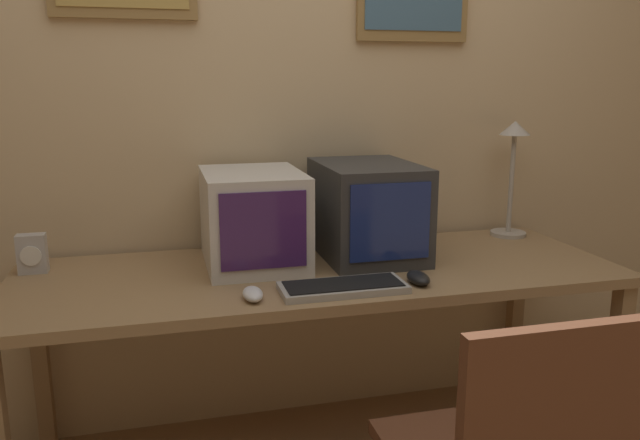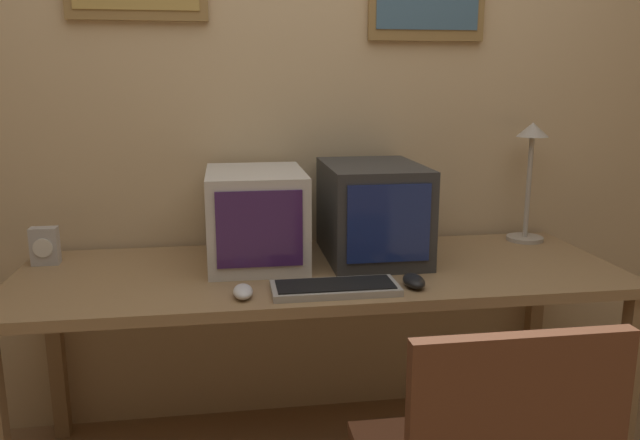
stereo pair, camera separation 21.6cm
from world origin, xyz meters
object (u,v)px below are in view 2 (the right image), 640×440
object	(u,v)px
monitor_right	(372,211)
desk_lamp	(530,164)
monitor_left	(256,217)
mouse_near_keyboard	(414,281)
mouse_far_corner	(243,292)
desk_clock	(45,246)
keyboard_main	(335,288)

from	to	relation	value
monitor_right	desk_lamp	world-z (taller)	desk_lamp
monitor_left	mouse_near_keyboard	xyz separation A→B (m)	(0.48, -0.37, -0.15)
desk_lamp	monitor_left	bearing A→B (deg)	-172.88
monitor_left	desk_lamp	world-z (taller)	desk_lamp
mouse_far_corner	desk_lamp	distance (m)	1.32
monitor_left	monitor_right	xyz separation A→B (m)	(0.43, -0.00, 0.01)
monitor_right	desk_clock	xyz separation A→B (m)	(-1.18, 0.08, -0.11)
monitor_left	desk_lamp	bearing A→B (deg)	7.12
mouse_near_keyboard	desk_clock	size ratio (longest dim) A/B	0.87
keyboard_main	mouse_far_corner	distance (m)	0.29
mouse_near_keyboard	desk_lamp	size ratio (longest dim) A/B	0.24
monitor_left	keyboard_main	xyz separation A→B (m)	(0.22, -0.37, -0.15)
mouse_near_keyboard	mouse_far_corner	world-z (taller)	mouse_near_keyboard
mouse_near_keyboard	desk_clock	xyz separation A→B (m)	(-1.23, 0.44, 0.05)
monitor_right	mouse_far_corner	world-z (taller)	monitor_right
desk_clock	desk_lamp	size ratio (longest dim) A/B	0.28
keyboard_main	mouse_far_corner	size ratio (longest dim) A/B	3.58
monitor_right	mouse_near_keyboard	world-z (taller)	monitor_right
monitor_right	mouse_near_keyboard	size ratio (longest dim) A/B	4.12
monitor_left	mouse_far_corner	distance (m)	0.42
desk_clock	mouse_near_keyboard	bearing A→B (deg)	-19.70
mouse_far_corner	desk_clock	size ratio (longest dim) A/B	0.82
monitor_left	desk_clock	xyz separation A→B (m)	(-0.75, 0.08, -0.10)
mouse_far_corner	desk_clock	xyz separation A→B (m)	(-0.69, 0.46, 0.05)
desk_clock	desk_lamp	bearing A→B (deg)	1.94
keyboard_main	mouse_far_corner	world-z (taller)	mouse_far_corner
monitor_left	mouse_far_corner	size ratio (longest dim) A/B	4.11
monitor_right	desk_lamp	bearing A→B (deg)	11.52
keyboard_main	desk_clock	size ratio (longest dim) A/B	2.94
mouse_far_corner	mouse_near_keyboard	bearing A→B (deg)	1.89
monitor_right	keyboard_main	distance (m)	0.46
monitor_right	keyboard_main	size ratio (longest dim) A/B	1.22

